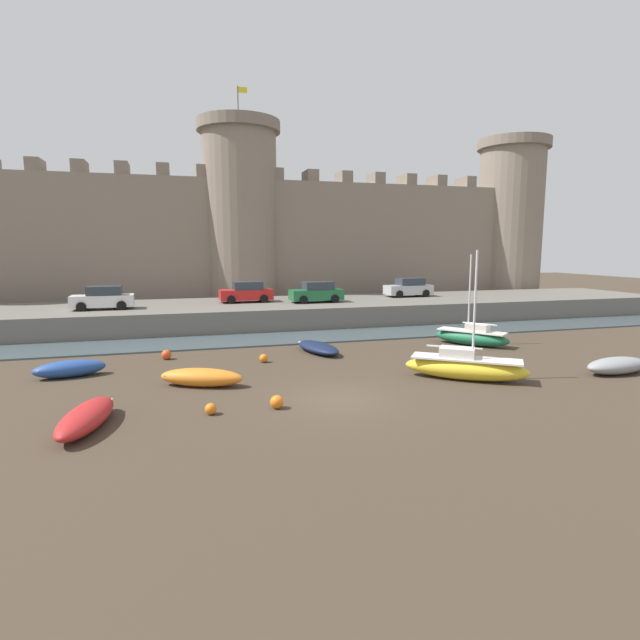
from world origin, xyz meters
The scene contains 19 objects.
ground_plane centered at (0.00, 0.00, 0.00)m, with size 160.00×160.00×0.00m, color #423528.
water_channel centered at (0.00, 13.34, 0.05)m, with size 80.00×4.50×0.10m, color #47565B.
quay_road centered at (0.00, 20.59, 0.80)m, with size 70.79×10.00×1.61m, color #666059.
castle centered at (0.00, 29.78, 7.58)m, with size 66.38×7.59×20.30m.
rowboat_foreground_right centered at (-8.97, -0.73, 0.39)m, with size 1.98×4.11×0.75m.
rowboat_foreground_centre centered at (1.58, 8.67, 0.30)m, with size 2.34×4.07×0.58m.
rowboat_midflat_right centered at (-5.08, 3.39, 0.41)m, with size 3.77×2.45×0.78m.
rowboat_near_channel_left centered at (13.81, 0.20, 0.41)m, with size 3.52×1.51×0.79m.
sailboat_midflat_centre centered at (11.13, 8.13, 0.55)m, with size 3.81×4.42×5.48m.
sailboat_midflat_left centered at (6.38, 1.27, 0.59)m, with size 5.21×4.32×5.79m.
rowboat_near_channel_right centered at (-10.82, 6.63, 0.40)m, with size 3.22×1.72×0.77m.
mooring_buoy_near_channel centered at (-2.56, -0.44, 0.25)m, with size 0.50×0.50×0.50m, color orange.
mooring_buoy_off_centre centered at (-1.78, 7.08, 0.22)m, with size 0.44×0.44×0.44m, color orange.
mooring_buoy_mid_mud centered at (-4.95, -0.45, 0.21)m, with size 0.42×0.42×0.42m, color orange.
mooring_buoy_near_shore centered at (-6.63, 9.19, 0.26)m, with size 0.52×0.52×0.52m, color #E04C1E.
car_quay_centre_west centered at (-10.95, 19.45, 2.38)m, with size 4.15×1.97×1.62m.
car_quay_centre_east centered at (4.58, 19.70, 2.38)m, with size 4.15×1.97×1.62m.
car_quay_east centered at (13.60, 21.92, 2.38)m, with size 4.15×1.97×1.62m.
car_quay_west centered at (-0.72, 21.28, 2.38)m, with size 4.15×1.97×1.62m.
Camera 1 is at (-5.90, -17.94, 5.91)m, focal length 28.00 mm.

